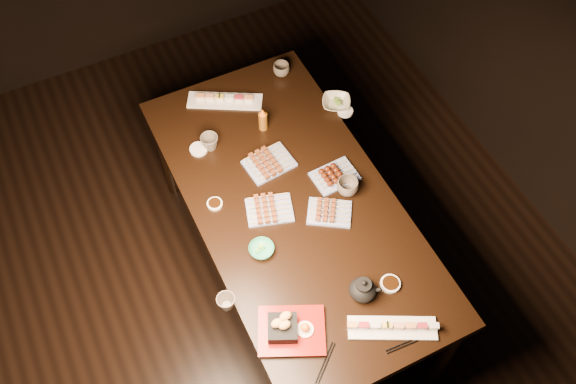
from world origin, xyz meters
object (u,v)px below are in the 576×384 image
object	(u,v)px
dining_table	(292,242)
sushi_platter_near	(393,327)
sushi_platter_far	(225,99)
yakitori_plate_left	(269,161)
teacup_far_right	(281,69)
tempura_tray	(292,328)
condiment_bottle	(263,119)
teacup_mid_right	(348,187)
yakitori_plate_right	(330,210)
edamame_bowl_green	(262,250)
yakitori_plate_center	(269,208)
teacup_far_left	(210,142)
teapot	(363,288)
edamame_bowl_cream	(336,103)
teacup_near_left	(226,302)

from	to	relation	value
dining_table	sushi_platter_near	size ratio (longest dim) A/B	4.91
sushi_platter_far	yakitori_plate_left	bearing A→B (deg)	122.98
dining_table	yakitori_plate_left	xyz separation A→B (m)	(-0.01, 0.25, 0.40)
teacup_far_right	tempura_tray	bearing A→B (deg)	-114.17
condiment_bottle	teacup_mid_right	bearing A→B (deg)	-70.08
tempura_tray	condiment_bottle	size ratio (longest dim) A/B	1.98
sushi_platter_near	yakitori_plate_right	distance (m)	0.61
sushi_platter_near	edamame_bowl_green	distance (m)	0.66
yakitori_plate_center	teacup_far_right	world-z (taller)	teacup_far_right
dining_table	teacup_mid_right	world-z (taller)	teacup_mid_right
yakitori_plate_right	condiment_bottle	distance (m)	0.60
teacup_far_left	tempura_tray	bearing A→B (deg)	-93.61
yakitori_plate_right	teapot	world-z (taller)	teapot
tempura_tray	teapot	size ratio (longest dim) A/B	1.99
sushi_platter_near	condiment_bottle	size ratio (longest dim) A/B	2.64
yakitori_plate_left	edamame_bowl_cream	bearing A→B (deg)	15.90
tempura_tray	condiment_bottle	world-z (taller)	condiment_bottle
edamame_bowl_green	teacup_mid_right	bearing A→B (deg)	12.96
yakitori_plate_left	edamame_bowl_cream	size ratio (longest dim) A/B	1.57
teacup_near_left	dining_table	bearing A→B (deg)	35.64
yakitori_plate_right	teacup_mid_right	distance (m)	0.15
sushi_platter_far	tempura_tray	bearing A→B (deg)	107.93
edamame_bowl_cream	teacup_mid_right	xyz separation A→B (m)	(-0.21, -0.50, 0.02)
tempura_tray	teacup_far_right	distance (m)	1.46
dining_table	teacup_mid_right	bearing A→B (deg)	-0.12
yakitori_plate_right	teacup_far_left	bearing A→B (deg)	152.78
dining_table	edamame_bowl_green	world-z (taller)	edamame_bowl_green
sushi_platter_near	yakitori_plate_center	world-z (taller)	yakitori_plate_center
sushi_platter_near	teapot	bearing A→B (deg)	127.43
yakitori_plate_center	edamame_bowl_green	bearing A→B (deg)	-107.79
tempura_tray	edamame_bowl_green	bearing A→B (deg)	108.08
condiment_bottle	teacup_far_left	bearing A→B (deg)	179.93
sushi_platter_far	edamame_bowl_cream	bearing A→B (deg)	-179.58
sushi_platter_far	teacup_mid_right	size ratio (longest dim) A/B	3.77
tempura_tray	teacup_far_left	xyz separation A→B (m)	(0.07, 1.04, -0.01)
yakitori_plate_right	condiment_bottle	world-z (taller)	condiment_bottle
tempura_tray	teacup_far_left	world-z (taller)	tempura_tray
tempura_tray	teacup_near_left	distance (m)	0.30
yakitori_plate_center	edamame_bowl_green	distance (m)	0.22
teacup_mid_right	teacup_far_left	bearing A→B (deg)	132.25
yakitori_plate_right	teacup_mid_right	xyz separation A→B (m)	(0.13, 0.07, 0.02)
sushi_platter_far	teacup_mid_right	xyz separation A→B (m)	(0.30, -0.78, 0.02)
edamame_bowl_green	teacup_far_right	world-z (taller)	teacup_far_right
edamame_bowl_green	teacup_near_left	distance (m)	0.30
sushi_platter_far	yakitori_plate_left	world-z (taller)	yakitori_plate_left
yakitori_plate_center	teacup_far_left	size ratio (longest dim) A/B	2.39
yakitori_plate_left	teacup_mid_right	size ratio (longest dim) A/B	2.21
dining_table	tempura_tray	xyz separation A→B (m)	(-0.29, -0.57, 0.43)
dining_table	sushi_platter_far	distance (m)	0.82
teacup_far_right	sushi_platter_near	bearing A→B (deg)	-98.30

